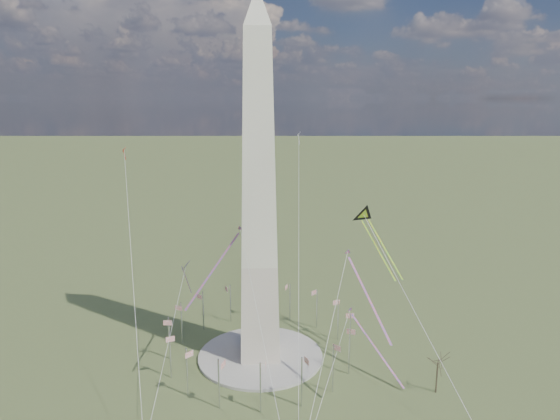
{
  "coord_description": "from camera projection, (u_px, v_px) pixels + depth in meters",
  "views": [
    {
      "loc": [
        0.49,
        -131.96,
        73.28
      ],
      "look_at": [
        5.66,
        0.0,
        43.71
      ],
      "focal_mm": 32.0,
      "sensor_mm": 36.0,
      "label": 1
    }
  ],
  "objects": [
    {
      "name": "tree_near",
      "position": [
        438.0,
        361.0,
        125.34
      ],
      "size": [
        7.08,
        7.08,
        12.39
      ],
      "color": "#463A2A",
      "rests_on": "ground"
    },
    {
      "name": "kite_streamer_right",
      "position": [
        368.0,
        336.0,
        136.94
      ],
      "size": [
        12.51,
        19.17,
        14.93
      ],
      "rotation": [
        0.0,
        0.0,
        3.69
      ],
      "color": "#FF4F28",
      "rests_on": "ground"
    },
    {
      "name": "plaza",
      "position": [
        261.0,
        356.0,
        144.58
      ],
      "size": [
        36.0,
        36.0,
        0.8
      ],
      "primitive_type": "cylinder",
      "color": "#9F9B92",
      "rests_on": "ground"
    },
    {
      "name": "kite_streamer_left",
      "position": [
        361.0,
        282.0,
        123.85
      ],
      "size": [
        8.05,
        22.96,
        16.18
      ],
      "rotation": [
        0.0,
        0.0,
        3.43
      ],
      "color": "#FF4F28",
      "rests_on": "ground"
    },
    {
      "name": "kite_delta_black",
      "position": [
        366.0,
        218.0,
        149.49
      ],
      "size": [
        12.19,
        21.72,
        17.77
      ],
      "rotation": [
        0.0,
        0.0,
        3.49
      ],
      "color": "black",
      "rests_on": "ground"
    },
    {
      "name": "kite_streamer_mid",
      "position": [
        223.0,
        255.0,
        132.23
      ],
      "size": [
        14.4,
        20.93,
        16.56
      ],
      "rotation": [
        0.0,
        0.0,
        2.56
      ],
      "color": "#FF4F28",
      "rests_on": "ground"
    },
    {
      "name": "kite_diamond_purple",
      "position": [
        186.0,
        268.0,
        148.62
      ],
      "size": [
        2.44,
        3.65,
        10.88
      ],
      "rotation": [
        0.0,
        0.0,
        2.5
      ],
      "color": "navy",
      "rests_on": "ground"
    },
    {
      "name": "kite_small_white",
      "position": [
        299.0,
        135.0,
        182.07
      ],
      "size": [
        1.38,
        2.18,
        4.84
      ],
      "rotation": [
        0.0,
        0.0,
        2.67
      ],
      "color": "silver",
      "rests_on": "ground"
    },
    {
      "name": "kite_small_red",
      "position": [
        124.0,
        151.0,
        160.58
      ],
      "size": [
        1.19,
        1.74,
        4.32
      ],
      "rotation": [
        0.0,
        0.0,
        2.89
      ],
      "color": "#E7431B",
      "rests_on": "ground"
    },
    {
      "name": "flagpole_ring",
      "position": [
        260.0,
        334.0,
        143.08
      ],
      "size": [
        54.4,
        54.4,
        13.0
      ],
      "color": "silver",
      "rests_on": "ground"
    },
    {
      "name": "washington_monument",
      "position": [
        259.0,
        195.0,
        134.19
      ],
      "size": [
        15.56,
        15.56,
        100.0
      ],
      "color": "beige",
      "rests_on": "plaza"
    },
    {
      "name": "ground",
      "position": [
        261.0,
        357.0,
        144.67
      ],
      "size": [
        2000.0,
        2000.0,
        0.0
      ],
      "primitive_type": "plane",
      "color": "#4E562B",
      "rests_on": "ground"
    }
  ]
}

